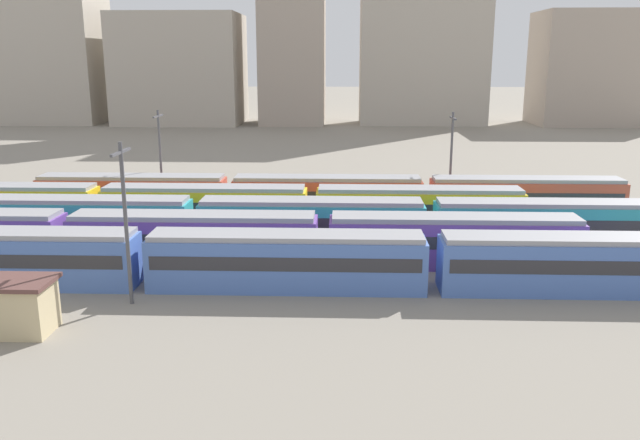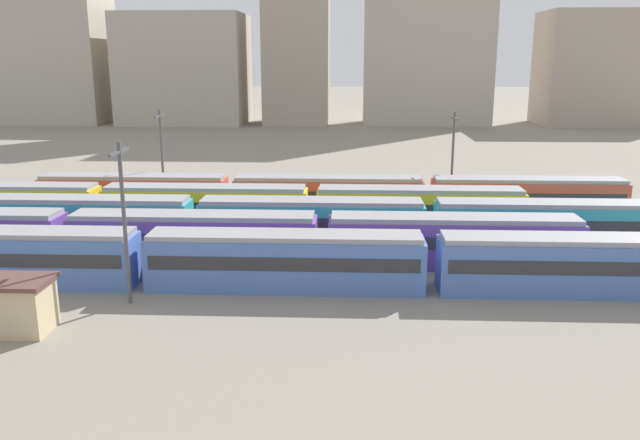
# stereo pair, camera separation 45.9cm
# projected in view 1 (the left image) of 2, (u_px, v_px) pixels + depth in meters

# --- Properties ---
(ground_plane) EXTENTS (600.00, 600.00, 0.00)m
(ground_plane) POSITION_uv_depth(u_px,v_px,m) (90.00, 242.00, 53.34)
(ground_plane) COLOR gray
(train_track_0) EXTENTS (55.80, 3.06, 3.75)m
(train_track_0) POSITION_uv_depth(u_px,v_px,m) (287.00, 260.00, 42.20)
(train_track_0) COLOR #4C70BC
(train_track_0) RESTS_ON ground_plane
(train_track_1) EXTENTS (55.80, 3.06, 3.75)m
(train_track_1) POSITION_uv_depth(u_px,v_px,m) (194.00, 238.00, 47.49)
(train_track_1) COLOR #6B429E
(train_track_1) RESTS_ON ground_plane
(train_track_2) EXTENTS (74.70, 3.06, 3.75)m
(train_track_2) POSITION_uv_depth(u_px,v_px,m) (429.00, 223.00, 51.91)
(train_track_2) COLOR teal
(train_track_2) RESTS_ON ground_plane
(train_track_3) EXTENTS (55.80, 3.06, 3.75)m
(train_track_3) POSITION_uv_depth(u_px,v_px,m) (205.00, 206.00, 57.62)
(train_track_3) COLOR yellow
(train_track_3) RESTS_ON ground_plane
(train_track_4) EXTENTS (55.80, 3.06, 3.75)m
(train_track_4) POSITION_uv_depth(u_px,v_px,m) (327.00, 195.00, 62.29)
(train_track_4) COLOR #BC4C38
(train_track_4) RESTS_ON ground_plane
(catenary_pole_1) EXTENTS (0.24, 3.20, 9.72)m
(catenary_pole_1) POSITION_uv_depth(u_px,v_px,m) (160.00, 154.00, 64.98)
(catenary_pole_1) COLOR #4C4C51
(catenary_pole_1) RESTS_ON ground_plane
(catenary_pole_2) EXTENTS (0.24, 3.20, 9.98)m
(catenary_pole_2) POSITION_uv_depth(u_px,v_px,m) (125.00, 216.00, 38.65)
(catenary_pole_2) COLOR #4C4C51
(catenary_pole_2) RESTS_ON ground_plane
(catenary_pole_3) EXTENTS (0.24, 3.20, 9.63)m
(catenary_pole_3) POSITION_uv_depth(u_px,v_px,m) (451.00, 155.00, 64.02)
(catenary_pole_3) COLOR #4C4C51
(catenary_pole_3) RESTS_ON ground_plane
(signal_hut) EXTENTS (3.60, 3.00, 3.04)m
(signal_hut) POSITION_uv_depth(u_px,v_px,m) (21.00, 306.00, 35.41)
(signal_hut) COLOR #C6B284
(signal_hut) RESTS_ON ground_plane
(distant_building_0) EXTENTS (25.14, 17.04, 54.81)m
(distant_building_0) POSITION_uv_depth(u_px,v_px,m) (41.00, 0.00, 145.79)
(distant_building_0) COLOR #B2A899
(distant_building_0) RESTS_ON ground_plane
(distant_building_1) EXTENTS (27.75, 20.76, 24.44)m
(distant_building_1) POSITION_uv_depth(u_px,v_px,m) (181.00, 69.00, 148.39)
(distant_building_1) COLOR #B2A899
(distant_building_1) RESTS_ON ground_plane
(distant_building_2) EXTENTS (14.29, 17.30, 54.38)m
(distant_building_2) POSITION_uv_depth(u_px,v_px,m) (292.00, 0.00, 143.87)
(distant_building_2) COLOR #A89989
(distant_building_2) RESTS_ON ground_plane
(distant_building_3) EXTENTS (28.16, 12.98, 53.48)m
(distant_building_3) POSITION_uv_depth(u_px,v_px,m) (425.00, 2.00, 142.96)
(distant_building_3) COLOR #B2A899
(distant_building_3) RESTS_ON ground_plane
(distant_building_4) EXTENTS (27.32, 16.98, 24.85)m
(distant_building_4) POSITION_uv_depth(u_px,v_px,m) (598.00, 69.00, 145.06)
(distant_building_4) COLOR #A89989
(distant_building_4) RESTS_ON ground_plane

